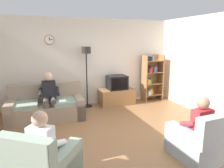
% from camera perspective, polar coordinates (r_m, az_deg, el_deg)
% --- Properties ---
extents(ground_plane, '(12.00, 12.00, 0.00)m').
position_cam_1_polar(ground_plane, '(4.52, 1.34, -14.89)').
color(ground_plane, '#8C603D').
extents(back_wall_assembly, '(6.20, 0.17, 2.70)m').
position_cam_1_polar(back_wall_assembly, '(6.60, -7.22, 5.94)').
color(back_wall_assembly, silver).
rests_on(back_wall_assembly, ground_plane).
extents(couch, '(1.94, 0.98, 0.90)m').
position_cam_1_polar(couch, '(5.70, -17.61, -6.21)').
color(couch, gray).
rests_on(couch, ground_plane).
extents(tv_stand, '(1.10, 0.56, 0.50)m').
position_cam_1_polar(tv_stand, '(6.69, 1.29, -3.48)').
color(tv_stand, olive).
rests_on(tv_stand, ground_plane).
extents(tv, '(0.60, 0.49, 0.44)m').
position_cam_1_polar(tv, '(6.56, 1.39, 0.44)').
color(tv, black).
rests_on(tv, tv_stand).
extents(bookshelf, '(0.68, 0.36, 1.55)m').
position_cam_1_polar(bookshelf, '(7.19, 10.73, 2.01)').
color(bookshelf, olive).
rests_on(bookshelf, ground_plane).
extents(floor_lamp, '(0.28, 0.28, 1.85)m').
position_cam_1_polar(floor_lamp, '(6.28, -7.09, 6.54)').
color(floor_lamp, black).
rests_on(floor_lamp, ground_plane).
extents(armchair_near_window, '(1.17, 1.18, 0.90)m').
position_cam_1_polar(armchair_near_window, '(3.30, -18.43, -20.83)').
color(armchair_near_window, gray).
rests_on(armchair_near_window, ground_plane).
extents(armchair_near_bookshelf, '(0.85, 0.93, 0.90)m').
position_cam_1_polar(armchair_near_bookshelf, '(4.07, 22.96, -14.58)').
color(armchair_near_bookshelf, '#9EADBC').
rests_on(armchair_near_bookshelf, ground_plane).
extents(person_on_couch, '(0.53, 0.55, 1.24)m').
position_cam_1_polar(person_on_couch, '(5.50, -16.92, -2.66)').
color(person_on_couch, black).
rests_on(person_on_couch, ground_plane).
extents(person_in_left_armchair, '(0.62, 0.64, 1.12)m').
position_cam_1_polar(person_in_left_armchair, '(3.21, -17.88, -15.32)').
color(person_in_left_armchair, silver).
rests_on(person_in_left_armchair, ground_plane).
extents(person_in_right_armchair, '(0.53, 0.55, 1.12)m').
position_cam_1_polar(person_in_right_armchair, '(3.99, 22.39, -10.07)').
color(person_in_right_armchair, red).
rests_on(person_in_right_armchair, ground_plane).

